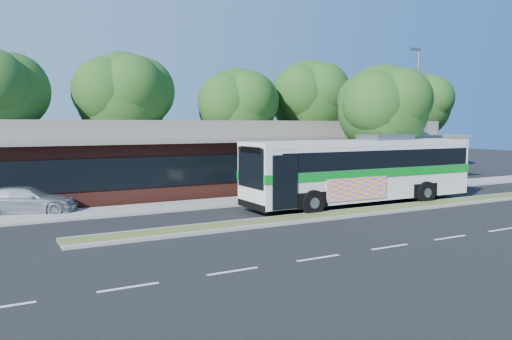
# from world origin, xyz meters

# --- Properties ---
(ground) EXTENTS (120.00, 120.00, 0.00)m
(ground) POSITION_xyz_m (0.00, 0.00, 0.00)
(ground) COLOR black
(ground) RESTS_ON ground
(median_strip) EXTENTS (26.00, 1.10, 0.15)m
(median_strip) POSITION_xyz_m (0.00, 0.60, 0.07)
(median_strip) COLOR #495C27
(median_strip) RESTS_ON ground
(sidewalk) EXTENTS (44.00, 2.60, 0.12)m
(sidewalk) POSITION_xyz_m (0.00, 6.40, 0.06)
(sidewalk) COLOR gray
(sidewalk) RESTS_ON ground
(plaza_building) EXTENTS (33.20, 11.20, 4.45)m
(plaza_building) POSITION_xyz_m (0.00, 12.99, 2.13)
(plaza_building) COLOR #512119
(plaza_building) RESTS_ON ground
(lamp_post) EXTENTS (0.93, 0.18, 9.07)m
(lamp_post) POSITION_xyz_m (9.56, 6.00, 4.90)
(lamp_post) COLOR slate
(lamp_post) RESTS_ON ground
(tree_bg_b) EXTENTS (6.69, 6.00, 9.00)m
(tree_bg_b) POSITION_xyz_m (-6.57, 16.14, 6.14)
(tree_bg_b) COLOR black
(tree_bg_b) RESTS_ON ground
(tree_bg_c) EXTENTS (6.24, 5.60, 8.26)m
(tree_bg_c) POSITION_xyz_m (1.40, 15.13, 5.59)
(tree_bg_c) COLOR black
(tree_bg_c) RESTS_ON ground
(tree_bg_d) EXTENTS (6.91, 6.20, 9.37)m
(tree_bg_d) POSITION_xyz_m (8.45, 16.15, 6.42)
(tree_bg_d) COLOR black
(tree_bg_d) RESTS_ON ground
(tree_bg_e) EXTENTS (6.47, 5.80, 8.50)m
(tree_bg_e) POSITION_xyz_m (14.42, 15.14, 5.74)
(tree_bg_e) COLOR black
(tree_bg_e) RESTS_ON ground
(tree_bg_f) EXTENTS (6.69, 6.00, 8.92)m
(tree_bg_f) POSITION_xyz_m (20.43, 16.14, 6.06)
(tree_bg_f) COLOR black
(tree_bg_f) RESTS_ON ground
(transit_bus) EXTENTS (13.16, 3.13, 3.69)m
(transit_bus) POSITION_xyz_m (2.21, 2.63, 2.05)
(transit_bus) COLOR silver
(transit_bus) RESTS_ON ground
(sedan) EXTENTS (4.94, 3.24, 1.33)m
(sedan) POSITION_xyz_m (-13.56, 7.88, 0.66)
(sedan) COLOR silver
(sedan) RESTS_ON ground
(sidewalk_tree) EXTENTS (5.99, 5.38, 7.78)m
(sidewalk_tree) POSITION_xyz_m (6.39, 5.43, 5.22)
(sidewalk_tree) COLOR black
(sidewalk_tree) RESTS_ON ground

